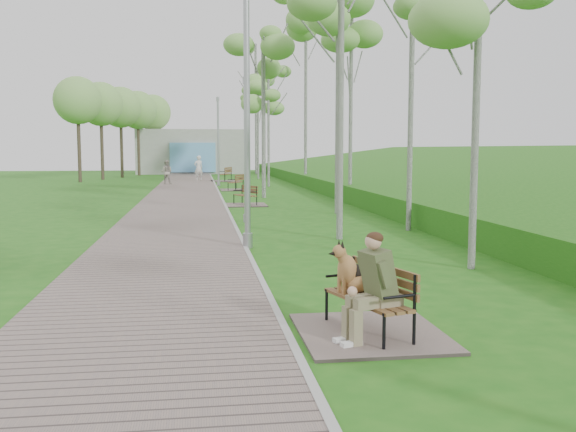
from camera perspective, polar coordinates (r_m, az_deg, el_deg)
ground at (r=9.44m, az=-1.41°, el=-7.86°), size 120.00×120.00×0.00m
walkway at (r=30.70m, az=-9.28°, el=1.73°), size 3.50×67.00×0.04m
kerb at (r=30.71m, az=-6.01°, el=1.79°), size 0.10×67.00×0.05m
embankment at (r=31.98m, az=16.13°, el=1.70°), size 14.00×70.00×1.60m
building_north at (r=60.08m, az=-8.45°, el=5.67°), size 10.00×5.20×4.00m
bench_main at (r=7.86m, az=6.83°, el=-7.57°), size 1.73×1.93×1.51m
bench_second at (r=25.74m, az=-3.82°, el=1.35°), size 1.61×1.79×0.99m
bench_third at (r=35.27m, az=-4.66°, el=2.62°), size 1.76×1.96×1.08m
bench_far at (r=45.09m, az=-5.63°, el=3.38°), size 1.99×2.21×1.22m
lamp_post_near at (r=14.57m, az=-3.66°, el=7.85°), size 0.23×0.23×5.86m
lamp_post_second at (r=19.70m, az=-3.79°, el=5.42°), size 0.17×0.17×4.42m
lamp_post_third at (r=39.45m, az=-6.22°, el=6.33°), size 0.21×0.21×5.38m
pedestrian_near at (r=46.36m, az=-7.96°, el=4.24°), size 0.77×0.65×1.78m
pedestrian_far at (r=41.35m, az=-10.75°, el=3.84°), size 0.86×0.73×1.56m
birch_near_a at (r=16.42m, az=4.77°, el=18.60°), size 2.25×2.25×7.45m
birch_mid_b at (r=27.28m, az=5.66°, el=15.49°), size 2.71×2.71×8.63m
birch_mid_c at (r=29.91m, az=-2.21°, el=13.10°), size 2.50×2.50×7.59m
birch_far_a at (r=38.47m, az=1.60°, el=16.48°), size 2.87×2.87×11.80m
birch_far_b at (r=38.61m, az=-1.75°, el=11.46°), size 2.23×2.23×7.57m
birch_distant_a at (r=48.62m, az=-2.70°, el=11.19°), size 2.67×2.67×8.50m
birch_distant_b at (r=57.92m, az=-2.89°, el=13.02°), size 2.97×2.97×11.91m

